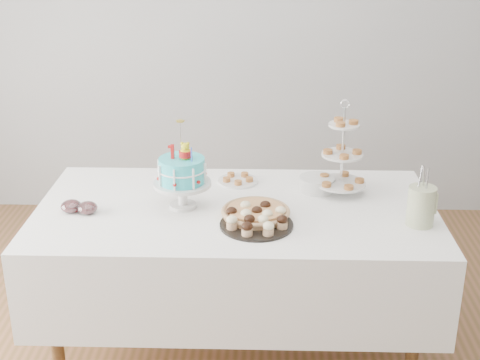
{
  "coord_description": "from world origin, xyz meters",
  "views": [
    {
      "loc": [
        0.1,
        -2.63,
        2.1
      ],
      "look_at": [
        0.02,
        0.3,
        0.91
      ],
      "focal_mm": 50.0,
      "sensor_mm": 36.0,
      "label": 1
    }
  ],
  "objects_px": {
    "plate_stack": "(317,184)",
    "jam_bowl_b": "(87,208)",
    "utensil_pitcher": "(421,205)",
    "birthday_cake": "(182,185)",
    "tiered_stand": "(342,155)",
    "cupcake_tray": "(257,218)",
    "pastry_plate": "(238,179)",
    "jam_bowl_a": "(71,206)",
    "pie": "(256,213)",
    "table": "(236,249)"
  },
  "relations": [
    {
      "from": "plate_stack",
      "to": "jam_bowl_b",
      "type": "height_order",
      "value": "plate_stack"
    },
    {
      "from": "utensil_pitcher",
      "to": "jam_bowl_b",
      "type": "bearing_deg",
      "value": -174.97
    },
    {
      "from": "birthday_cake",
      "to": "tiered_stand",
      "type": "height_order",
      "value": "tiered_stand"
    },
    {
      "from": "jam_bowl_b",
      "to": "plate_stack",
      "type": "bearing_deg",
      "value": 15.73
    },
    {
      "from": "cupcake_tray",
      "to": "jam_bowl_b",
      "type": "bearing_deg",
      "value": 171.8
    },
    {
      "from": "pastry_plate",
      "to": "cupcake_tray",
      "type": "bearing_deg",
      "value": -79.16
    },
    {
      "from": "birthday_cake",
      "to": "jam_bowl_a",
      "type": "distance_m",
      "value": 0.54
    },
    {
      "from": "plate_stack",
      "to": "pastry_plate",
      "type": "relative_size",
      "value": 0.85
    },
    {
      "from": "birthday_cake",
      "to": "jam_bowl_b",
      "type": "relative_size",
      "value": 4.43
    },
    {
      "from": "tiered_stand",
      "to": "jam_bowl_a",
      "type": "bearing_deg",
      "value": -168.56
    },
    {
      "from": "pastry_plate",
      "to": "utensil_pitcher",
      "type": "xyz_separation_m",
      "value": [
        0.84,
        -0.49,
        0.09
      ]
    },
    {
      "from": "pie",
      "to": "tiered_stand",
      "type": "height_order",
      "value": "tiered_stand"
    },
    {
      "from": "cupcake_tray",
      "to": "tiered_stand",
      "type": "bearing_deg",
      "value": 43.02
    },
    {
      "from": "pastry_plate",
      "to": "jam_bowl_a",
      "type": "relative_size",
      "value": 2.17
    },
    {
      "from": "pie",
      "to": "utensil_pitcher",
      "type": "height_order",
      "value": "utensil_pitcher"
    },
    {
      "from": "utensil_pitcher",
      "to": "tiered_stand",
      "type": "bearing_deg",
      "value": 139.98
    },
    {
      "from": "jam_bowl_b",
      "to": "utensil_pitcher",
      "type": "xyz_separation_m",
      "value": [
        1.54,
        -0.08,
        0.07
      ]
    },
    {
      "from": "table",
      "to": "plate_stack",
      "type": "distance_m",
      "value": 0.53
    },
    {
      "from": "table",
      "to": "cupcake_tray",
      "type": "bearing_deg",
      "value": -63.81
    },
    {
      "from": "pie",
      "to": "pastry_plate",
      "type": "xyz_separation_m",
      "value": [
        -0.1,
        0.45,
        -0.01
      ]
    },
    {
      "from": "tiered_stand",
      "to": "jam_bowl_b",
      "type": "relative_size",
      "value": 5.1
    },
    {
      "from": "cupcake_tray",
      "to": "pie",
      "type": "relative_size",
      "value": 1.05
    },
    {
      "from": "pastry_plate",
      "to": "plate_stack",
      "type": "bearing_deg",
      "value": -13.92
    },
    {
      "from": "pastry_plate",
      "to": "jam_bowl_a",
      "type": "bearing_deg",
      "value": -152.98
    },
    {
      "from": "plate_stack",
      "to": "pastry_plate",
      "type": "bearing_deg",
      "value": 166.08
    },
    {
      "from": "pastry_plate",
      "to": "jam_bowl_a",
      "type": "xyz_separation_m",
      "value": [
        -0.78,
        -0.4,
        0.01
      ]
    },
    {
      "from": "jam_bowl_a",
      "to": "utensil_pitcher",
      "type": "xyz_separation_m",
      "value": [
        1.62,
        -0.09,
        0.07
      ]
    },
    {
      "from": "table",
      "to": "pastry_plate",
      "type": "bearing_deg",
      "value": 90.13
    },
    {
      "from": "tiered_stand",
      "to": "jam_bowl_b",
      "type": "bearing_deg",
      "value": -167.18
    },
    {
      "from": "birthday_cake",
      "to": "plate_stack",
      "type": "relative_size",
      "value": 2.33
    },
    {
      "from": "tiered_stand",
      "to": "utensil_pitcher",
      "type": "height_order",
      "value": "tiered_stand"
    },
    {
      "from": "tiered_stand",
      "to": "jam_bowl_a",
      "type": "height_order",
      "value": "tiered_stand"
    },
    {
      "from": "cupcake_tray",
      "to": "plate_stack",
      "type": "bearing_deg",
      "value": 54.36
    },
    {
      "from": "cupcake_tray",
      "to": "utensil_pitcher",
      "type": "xyz_separation_m",
      "value": [
        0.74,
        0.04,
        0.06
      ]
    },
    {
      "from": "table",
      "to": "birthday_cake",
      "type": "height_order",
      "value": "birthday_cake"
    },
    {
      "from": "table",
      "to": "utensil_pitcher",
      "type": "distance_m",
      "value": 0.92
    },
    {
      "from": "jam_bowl_b",
      "to": "utensil_pitcher",
      "type": "height_order",
      "value": "utensil_pitcher"
    },
    {
      "from": "jam_bowl_b",
      "to": "tiered_stand",
      "type": "bearing_deg",
      "value": 12.82
    },
    {
      "from": "table",
      "to": "cupcake_tray",
      "type": "height_order",
      "value": "cupcake_tray"
    },
    {
      "from": "table",
      "to": "utensil_pitcher",
      "type": "xyz_separation_m",
      "value": [
        0.84,
        -0.17,
        0.33
      ]
    },
    {
      "from": "table",
      "to": "birthday_cake",
      "type": "bearing_deg",
      "value": -178.94
    },
    {
      "from": "plate_stack",
      "to": "utensil_pitcher",
      "type": "distance_m",
      "value": 0.59
    },
    {
      "from": "cupcake_tray",
      "to": "utensil_pitcher",
      "type": "relative_size",
      "value": 1.2
    },
    {
      "from": "jam_bowl_b",
      "to": "utensil_pitcher",
      "type": "distance_m",
      "value": 1.54
    },
    {
      "from": "tiered_stand",
      "to": "plate_stack",
      "type": "xyz_separation_m",
      "value": [
        -0.12,
        0.03,
        -0.17
      ]
    },
    {
      "from": "plate_stack",
      "to": "utensil_pitcher",
      "type": "xyz_separation_m",
      "value": [
        0.44,
        -0.39,
        0.06
      ]
    },
    {
      "from": "pie",
      "to": "cupcake_tray",
      "type": "bearing_deg",
      "value": -86.66
    },
    {
      "from": "jam_bowl_a",
      "to": "utensil_pitcher",
      "type": "distance_m",
      "value": 1.62
    },
    {
      "from": "tiered_stand",
      "to": "utensil_pitcher",
      "type": "distance_m",
      "value": 0.49
    },
    {
      "from": "cupcake_tray",
      "to": "pastry_plate",
      "type": "relative_size",
      "value": 1.57
    }
  ]
}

